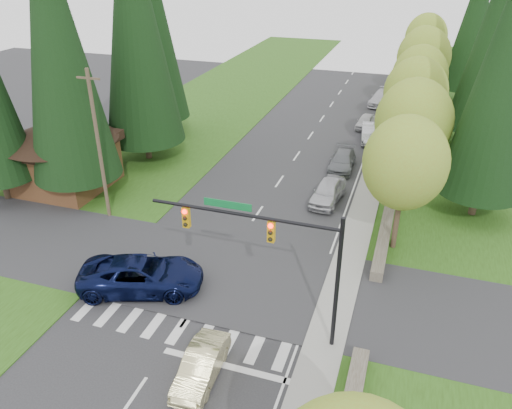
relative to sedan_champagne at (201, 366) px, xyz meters
The scene contains 31 objects.
ground 2.51m from the sedan_champagne, 158.60° to the right, with size 120.00×120.00×0.00m, color #28282B.
grass_east 21.94m from the sedan_champagne, 60.65° to the left, with size 14.00×110.00×0.06m, color #284A13.
grass_west 24.46m from the sedan_champagne, 128.58° to the left, with size 14.00×110.00×0.06m, color #284A13.
cross_street 7.49m from the sedan_champagne, 107.56° to the left, with size 120.00×8.00×0.10m, color #28282B.
sidewalk_east 21.63m from the sedan_champagne, 77.59° to the left, with size 1.80×80.00×0.13m, color gray.
curb_east 21.46m from the sedan_champagne, 79.80° to the left, with size 0.20×80.00×0.13m, color gray.
stone_wall_north 29.80m from the sedan_champagne, 77.70° to the left, with size 0.70×40.00×0.70m, color #4C4438.
traffic_signal 6.02m from the sedan_champagne, 59.64° to the left, with size 8.70×0.37×6.80m.
brown_building 22.43m from the sedan_champagne, 140.71° to the left, with size 8.40×8.40×5.40m.
utility_pole 16.79m from the sedan_champagne, 136.59° to the left, with size 1.60×0.24×10.00m.
decid_tree_0 15.64m from the sedan_champagne, 62.09° to the left, with size 4.80×4.80×8.37m.
decid_tree_1 21.93m from the sedan_champagne, 70.69° to the left, with size 5.20×5.20×8.80m.
decid_tree_2 28.46m from the sedan_champagne, 75.83° to the left, with size 5.00×5.00×8.82m.
decid_tree_3 35.18m from the sedan_champagne, 78.49° to the left, with size 5.00×5.00×8.55m.
decid_tree_4 42.07m from the sedan_champagne, 80.27° to the left, with size 5.40×5.40×9.18m.
decid_tree_5 48.85m from the sedan_champagne, 81.90° to the left, with size 4.80×4.80×8.30m.
decid_tree_6 55.80m from the sedan_champagne, 82.82° to the left, with size 5.20×5.20×8.86m.
conifer_w_a 22.53m from the sedan_champagne, 139.30° to the left, with size 6.12×6.12×19.80m.
conifer_w_b 26.64m from the sedan_champagne, 136.84° to the left, with size 5.44×5.44×17.80m.
conifer_w_c 27.61m from the sedan_champagne, 124.01° to the left, with size 6.46×6.46×20.80m.
conifer_w_e 33.05m from the sedan_champagne, 120.93° to the left, with size 5.78×5.78×18.80m.
conifer_e_a 24.23m from the sedan_champagne, 58.43° to the left, with size 5.44×5.44×17.80m.
conifer_e_b 36.91m from the sedan_champagne, 68.95° to the left, with size 6.12×6.12×19.80m.
conifer_e_c 49.32m from the sedan_champagne, 76.00° to the left, with size 5.10×5.10×16.80m.
sedan_champagne is the anchor object (origin of this frame).
suv_navy 7.25m from the sedan_champagne, 139.52° to the left, with size 3.01×6.53×1.82m, color #0A1033.
parked_car_a 18.03m from the sedan_champagne, 83.80° to the left, with size 1.88×4.67×1.59m, color #B4B5B9.
parked_car_b 24.24m from the sedan_champagne, 85.39° to the left, with size 1.89×4.65×1.35m, color slate.
parked_car_c 31.66m from the sedan_champagne, 83.93° to the left, with size 1.62×4.65×1.53m, color #AFAFB4.
parked_car_d 35.20m from the sedan_champagne, 86.01° to the left, with size 1.50×3.73×1.27m, color silver.
parked_car_e 43.97m from the sedan_champagne, 85.86° to the left, with size 2.18×5.35×1.55m, color #B8B7BC.
Camera 1 is at (9.32, -13.12, 16.58)m, focal length 35.00 mm.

